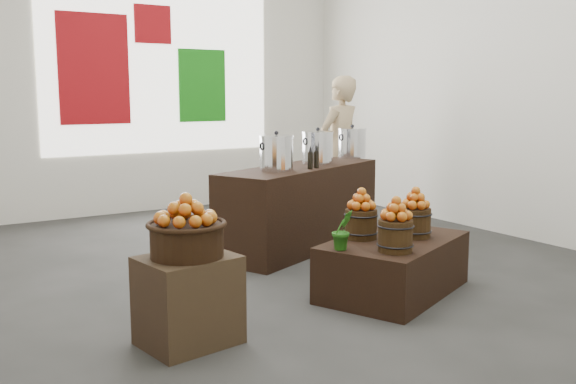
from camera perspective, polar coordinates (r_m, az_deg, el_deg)
ground at (r=5.90m, az=-1.15°, el=-6.93°), size 7.00×7.00×0.00m
back_wall at (r=8.88m, az=-13.15°, el=11.16°), size 6.00×0.04×4.00m
back_opening at (r=8.96m, az=-11.26°, el=11.19°), size 3.20×0.02×2.40m
deco_red_left at (r=8.66m, az=-16.87°, el=10.41°), size 0.90×0.04×1.40m
deco_green_right at (r=9.18m, az=-7.63°, el=9.35°), size 0.70×0.04×1.00m
deco_red_upper at (r=8.95m, az=-11.95°, el=14.39°), size 0.50×0.04×0.50m
crate at (r=4.20m, az=-8.85°, el=-9.50°), size 0.64×0.55×0.58m
wicker_basket at (r=4.10m, az=-8.98°, el=-4.27°), size 0.46×0.46×0.21m
apples_in_basket at (r=4.06m, az=-9.05°, el=-1.50°), size 0.36×0.36×0.19m
display_table at (r=5.27m, az=9.38°, el=-6.50°), size 1.48×1.22×0.44m
apple_bucket_front_left at (r=4.79m, az=9.52°, el=-3.86°), size 0.26×0.26×0.24m
apples_in_bucket_front_left at (r=4.75m, az=9.58°, el=-1.46°), size 0.19×0.19×0.17m
apple_bucket_front_right at (r=5.30m, az=11.21°, el=-2.69°), size 0.26×0.26×0.24m
apples_in_bucket_front_right at (r=5.26m, az=11.28°, el=-0.52°), size 0.19×0.19×0.17m
apple_bucket_rear at (r=5.18m, az=6.51°, el=-2.84°), size 0.26×0.26×0.24m
apples_in_bucket_rear at (r=5.14m, az=6.55°, el=-0.62°), size 0.19×0.19×0.17m
herb_garnish_right at (r=5.64m, az=10.06°, el=-1.70°), size 0.31×0.29×0.29m
herb_garnish_left at (r=4.79m, az=4.88°, el=-3.37°), size 0.17×0.14×0.30m
counter at (r=6.65m, az=1.11°, el=-1.36°), size 2.18×1.44×0.85m
stock_pot_left at (r=6.22m, az=-1.04°, el=3.40°), size 0.32×0.32×0.32m
stock_pot_center at (r=6.85m, az=2.65°, el=3.89°), size 0.32×0.32×0.32m
stock_pot_right at (r=7.50m, az=5.72°, el=4.29°), size 0.32×0.32×0.32m
oil_cruets at (r=6.46m, az=2.67°, el=3.22°), size 0.16×0.11×0.24m
shopper at (r=8.07m, az=4.58°, el=3.83°), size 0.75×0.60×1.81m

